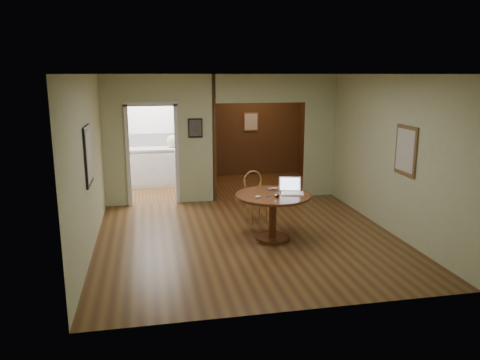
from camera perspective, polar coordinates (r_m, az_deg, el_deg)
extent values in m
plane|color=#492914|center=(7.91, 1.03, -7.16)|extent=(5.00, 5.00, 0.00)
plane|color=white|center=(7.43, 1.11, 12.80)|extent=(5.00, 5.00, 0.00)
plane|color=#BBC498|center=(5.20, 6.97, -2.36)|extent=(5.00, 0.00, 5.00)
plane|color=#BBC498|center=(7.44, -18.10, 1.70)|extent=(0.00, 5.00, 5.00)
plane|color=#BBC498|center=(8.44, 17.90, 2.98)|extent=(0.00, 5.00, 5.00)
cube|color=#BBC498|center=(9.88, -15.04, 4.51)|extent=(0.50, 2.70, 0.04)
cube|color=#BBC498|center=(9.90, -5.45, 4.91)|extent=(0.80, 2.70, 0.04)
cube|color=#BBC498|center=(10.54, 9.65, 5.27)|extent=(0.70, 2.70, 0.04)
plane|color=white|center=(11.84, -10.10, 6.06)|extent=(2.70, 0.00, 2.70)
plane|color=#3E2612|center=(12.64, 1.32, 6.67)|extent=(2.70, 0.00, 2.70)
cube|color=#3E2612|center=(11.18, -4.07, 5.84)|extent=(0.08, 2.50, 2.70)
cube|color=black|center=(7.41, -18.03, 2.85)|extent=(0.03, 0.70, 0.90)
cube|color=brown|center=(7.98, 19.58, 3.41)|extent=(0.03, 0.60, 0.80)
cube|color=black|center=(9.85, -5.47, 6.34)|extent=(0.30, 0.03, 0.40)
cube|color=silver|center=(12.61, 1.34, 7.11)|extent=(0.40, 0.03, 0.50)
cube|color=white|center=(11.86, -10.05, 4.86)|extent=(2.00, 0.02, 0.32)
cylinder|color=#5A2B16|center=(7.91, 3.97, -7.00)|extent=(0.58, 0.58, 0.05)
cylinder|color=#5A2B16|center=(7.79, 4.01, -4.54)|extent=(0.12, 0.12, 0.67)
cylinder|color=#5A2B16|center=(7.69, 4.05, -1.90)|extent=(1.24, 1.24, 0.04)
cylinder|color=#AF7A3E|center=(8.66, 1.97, -2.40)|extent=(0.48, 0.48, 0.03)
cylinder|color=#AF7A3E|center=(8.54, 1.50, -4.13)|extent=(0.03, 0.03, 0.43)
cylinder|color=#AF7A3E|center=(8.66, 3.23, -3.90)|extent=(0.03, 0.03, 0.43)
cylinder|color=#AF7A3E|center=(8.79, 0.71, -3.63)|extent=(0.03, 0.03, 0.43)
cylinder|color=#AF7A3E|center=(8.90, 2.40, -3.42)|extent=(0.03, 0.03, 0.43)
cylinder|color=#AF7A3E|center=(8.67, 0.60, -1.12)|extent=(0.02, 0.02, 0.34)
cylinder|color=#AF7A3E|center=(8.81, 2.53, -0.92)|extent=(0.02, 0.02, 0.34)
torus|color=#AF7A3E|center=(8.71, 1.55, -0.03)|extent=(0.37, 0.10, 0.37)
cube|color=white|center=(7.73, 6.40, -1.64)|extent=(0.42, 0.34, 0.02)
cube|color=silver|center=(7.70, 6.47, -1.63)|extent=(0.33, 0.21, 0.00)
cube|color=white|center=(7.84, 6.09, -0.47)|extent=(0.37, 0.16, 0.24)
cube|color=#818BA4|center=(7.83, 6.10, -0.48)|extent=(0.32, 0.13, 0.20)
imported|color=#B7B6BB|center=(8.00, 4.49, -1.09)|extent=(0.34, 0.26, 0.02)
ellipsoid|color=white|center=(7.44, 2.21, -2.05)|extent=(0.10, 0.07, 0.04)
cylinder|color=#0C1954|center=(7.54, 3.60, -1.99)|extent=(0.13, 0.05, 0.01)
cube|color=silver|center=(11.68, -9.89, 1.51)|extent=(2.00, 0.55, 0.90)
cube|color=silver|center=(11.60, -9.98, 3.79)|extent=(2.06, 0.60, 0.04)
sphere|color=#B20C0C|center=(11.39, -10.61, 1.44)|extent=(0.03, 0.03, 0.03)
sphere|color=#B20C0C|center=(11.44, -5.60, 1.65)|extent=(0.03, 0.03, 0.03)
ellipsoid|color=#BFAD8B|center=(11.59, -8.25, 4.69)|extent=(0.36, 0.33, 0.30)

